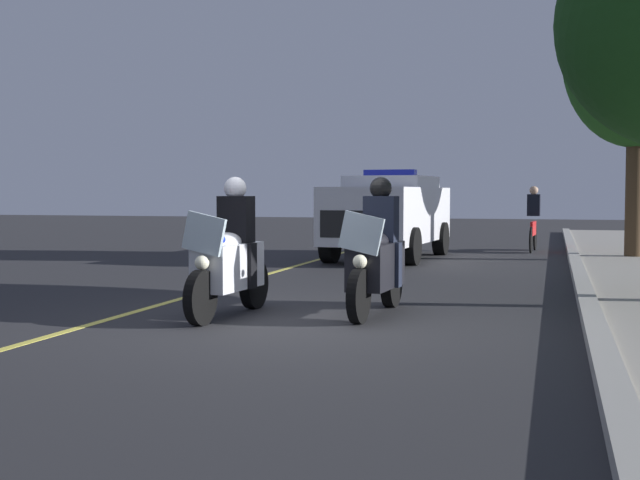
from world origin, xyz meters
TOP-DOWN VIEW (x-y plane):
  - ground_plane at (0.00, 0.00)m, footprint 80.00×80.00m
  - curb_strip at (0.00, 3.40)m, footprint 48.00×0.24m
  - lane_stripe_center at (0.00, -2.18)m, footprint 48.00×0.12m
  - police_motorcycle_lead_left at (-0.26, -0.87)m, footprint 2.14×0.61m
  - police_motorcycle_lead_right at (-0.89, 0.84)m, footprint 2.14×0.61m
  - police_suv at (-9.68, -0.70)m, footprint 5.02×2.34m
  - cyclist_background at (-12.95, 2.45)m, footprint 1.76×0.34m
  - tree_far_back at (-10.62, 4.69)m, footprint 3.23×3.23m

SIDE VIEW (x-z plane):
  - ground_plane at x=0.00m, z-range 0.00..0.00m
  - lane_stripe_center at x=0.00m, z-range 0.00..0.01m
  - curb_strip at x=0.00m, z-range 0.00..0.15m
  - police_motorcycle_lead_left at x=-0.26m, z-range -0.16..1.56m
  - police_motorcycle_lead_right at x=-0.89m, z-range -0.16..1.56m
  - cyclist_background at x=-12.95m, z-range 0.00..1.69m
  - police_suv at x=-9.68m, z-range 0.04..2.09m
  - tree_far_back at x=-10.62m, z-range 1.28..7.85m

